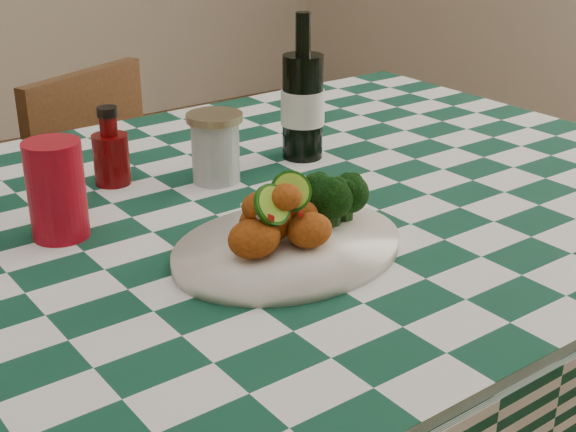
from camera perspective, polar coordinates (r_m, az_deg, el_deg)
dining_table at (r=1.38m, az=-4.57°, el=-15.07°), size 1.66×1.06×0.79m
plate at (r=1.05m, az=0.00°, el=-2.31°), size 0.33×0.26×0.02m
fried_chicken_pile at (r=1.02m, az=-0.50°, el=0.08°), size 0.13×0.10×0.08m
broccoli_side at (r=1.09m, az=3.69°, el=1.19°), size 0.09×0.09×0.06m
red_tumbler at (r=1.12m, az=-16.15°, el=1.79°), size 0.10×0.10×0.14m
ketchup_bottle at (r=1.30m, az=-12.53°, el=4.89°), size 0.07×0.07×0.13m
mason_jar at (r=1.29m, az=-5.19°, el=4.86°), size 0.10×0.10×0.11m
beer_bottle at (r=1.37m, az=1.06°, el=9.15°), size 0.08×0.08×0.25m
wooden_chair_right at (r=2.00m, az=-9.96°, el=-1.96°), size 0.49×0.50×0.81m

